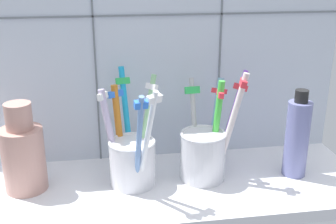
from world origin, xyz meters
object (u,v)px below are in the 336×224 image
(toothbrush_cup_left, at_px, (132,156))
(ceramic_vase, at_px, (23,154))
(toothbrush_cup_right, at_px, (205,150))
(soap_bottle, at_px, (297,137))

(toothbrush_cup_left, distance_m, ceramic_vase, 0.17)
(toothbrush_cup_left, xyz_separation_m, ceramic_vase, (-0.16, 0.01, 0.01))
(toothbrush_cup_right, relative_size, soap_bottle, 1.24)
(toothbrush_cup_left, bearing_deg, toothbrush_cup_right, 0.55)
(ceramic_vase, bearing_deg, soap_bottle, -2.66)
(ceramic_vase, relative_size, soap_bottle, 0.96)
(toothbrush_cup_right, height_order, ceramic_vase, toothbrush_cup_right)
(ceramic_vase, distance_m, soap_bottle, 0.43)
(toothbrush_cup_left, relative_size, ceramic_vase, 1.24)
(toothbrush_cup_right, bearing_deg, soap_bottle, -4.84)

